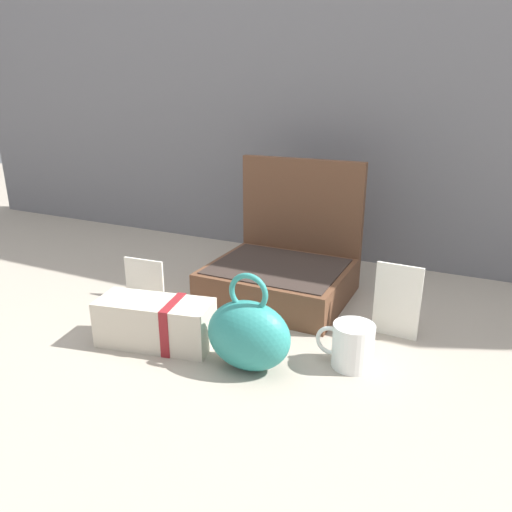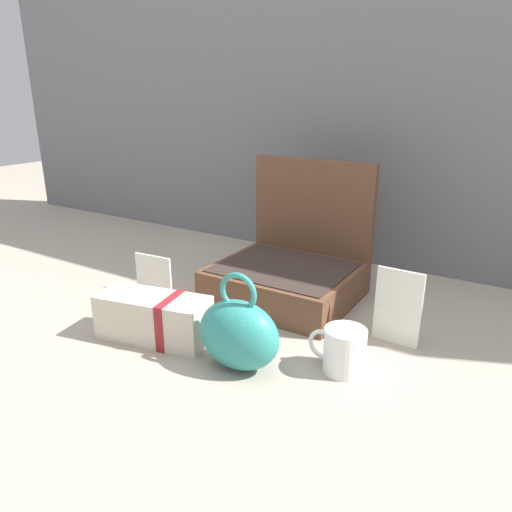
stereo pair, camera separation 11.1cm
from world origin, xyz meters
name	(u,v)px [view 1 (the left image)]	position (x,y,z in m)	size (l,w,h in m)	color
ground_plane	(264,322)	(0.00, 0.00, 0.00)	(6.00, 6.00, 0.00)	#9E9384
back_wall	(346,34)	(0.00, 0.58, 0.70)	(3.20, 0.06, 1.40)	slate
open_suitcase	(283,268)	(-0.03, 0.18, 0.08)	(0.36, 0.33, 0.36)	brown
teal_pouch_handbag	(249,335)	(0.06, -0.20, 0.08)	(0.18, 0.12, 0.21)	teal
cream_toiletry_bag	(157,323)	(-0.17, -0.20, 0.05)	(0.27, 0.15, 0.11)	beige
coffee_mug	(352,345)	(0.24, -0.10, 0.05)	(0.12, 0.09, 0.09)	white
info_card_left	(144,279)	(-0.36, -0.01, 0.06)	(0.12, 0.01, 0.11)	white
poster_card_right	(397,301)	(0.30, 0.07, 0.09)	(0.10, 0.01, 0.17)	white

